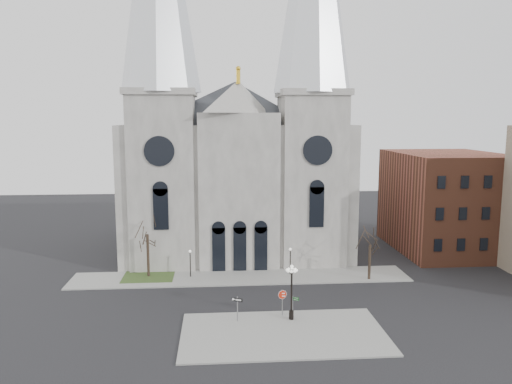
{
  "coord_description": "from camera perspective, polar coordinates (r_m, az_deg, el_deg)",
  "views": [
    {
      "loc": [
        -2.61,
        -46.31,
        18.87
      ],
      "look_at": [
        1.58,
        8.0,
        10.78
      ],
      "focal_mm": 35.0,
      "sensor_mm": 36.0,
      "label": 1
    }
  ],
  "objects": [
    {
      "name": "ped_lamp_right",
      "position": [
        60.74,
        3.94,
        -7.37
      ],
      "size": [
        0.32,
        0.32,
        3.26
      ],
      "color": "black",
      "rests_on": "sidewalk_far"
    },
    {
      "name": "grass_patch",
      "position": [
        61.83,
        -12.16,
        -9.43
      ],
      "size": [
        6.0,
        5.0,
        0.18
      ],
      "primitive_type": "cube",
      "color": "#2E471E",
      "rests_on": "ground"
    },
    {
      "name": "stop_sign",
      "position": [
        48.67,
        3.03,
        -11.92
      ],
      "size": [
        0.91,
        0.14,
        2.52
      ],
      "rotation": [
        0.0,
        0.0,
        -0.12
      ],
      "color": "slate",
      "rests_on": "sidewalk_near"
    },
    {
      "name": "cathedral",
      "position": [
        69.22,
        -2.27,
        8.12
      ],
      "size": [
        33.0,
        26.66,
        54.0
      ],
      "color": "gray",
      "rests_on": "ground"
    },
    {
      "name": "sidewalk_far",
      "position": [
        60.37,
        -1.74,
        -9.7
      ],
      "size": [
        40.0,
        6.0,
        0.14
      ],
      "primitive_type": "cube",
      "color": "gray",
      "rests_on": "ground"
    },
    {
      "name": "ped_lamp_left",
      "position": [
        60.22,
        -7.53,
        -7.57
      ],
      "size": [
        0.32,
        0.32,
        3.26
      ],
      "color": "black",
      "rests_on": "sidewalk_far"
    },
    {
      "name": "globe_lamp",
      "position": [
        47.33,
        4.09,
        -10.57
      ],
      "size": [
        1.36,
        1.36,
        5.29
      ],
      "rotation": [
        0.0,
        0.0,
        -0.23
      ],
      "color": "black",
      "rests_on": "sidewalk_near"
    },
    {
      "name": "tree_left",
      "position": [
        60.39,
        -12.32,
        -4.46
      ],
      "size": [
        3.2,
        3.2,
        7.5
      ],
      "color": "black",
      "rests_on": "ground"
    },
    {
      "name": "tree_right",
      "position": [
        59.8,
        12.92,
        -5.71
      ],
      "size": [
        3.2,
        3.2,
        6.0
      ],
      "color": "black",
      "rests_on": "ground"
    },
    {
      "name": "bg_building_brick",
      "position": [
        76.62,
        20.84,
        -1.02
      ],
      "size": [
        14.0,
        18.0,
        14.0
      ],
      "primitive_type": "cube",
      "color": "brown",
      "rests_on": "ground"
    },
    {
      "name": "street_name_sign",
      "position": [
        48.79,
        4.32,
        -12.66
      ],
      "size": [
        0.59,
        0.29,
        1.97
      ],
      "rotation": [
        0.0,
        0.0,
        -0.41
      ],
      "color": "slate",
      "rests_on": "sidewalk_near"
    },
    {
      "name": "ground",
      "position": [
        50.07,
        -1.13,
        -13.69
      ],
      "size": [
        160.0,
        160.0,
        0.0
      ],
      "primitive_type": "plane",
      "color": "black",
      "rests_on": "ground"
    },
    {
      "name": "sidewalk_near",
      "position": [
        45.73,
        3.15,
        -15.84
      ],
      "size": [
        18.0,
        10.0,
        0.14
      ],
      "primitive_type": "cube",
      "color": "gray",
      "rests_on": "ground"
    },
    {
      "name": "one_way_sign",
      "position": [
        47.42,
        -2.14,
        -12.76
      ],
      "size": [
        0.96,
        0.47,
        2.36
      ],
      "rotation": [
        0.0,
        0.0,
        -0.43
      ],
      "color": "slate",
      "rests_on": "sidewalk_near"
    }
  ]
}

